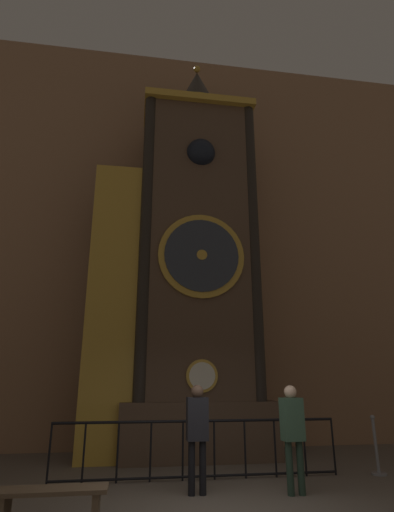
{
  "coord_description": "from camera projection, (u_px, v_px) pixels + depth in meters",
  "views": [
    {
      "loc": [
        -1.14,
        -5.41,
        1.73
      ],
      "look_at": [
        0.36,
        4.42,
        4.78
      ],
      "focal_mm": 28.0,
      "sensor_mm": 36.0,
      "label": 1
    }
  ],
  "objects": [
    {
      "name": "cathedral_back_wall",
      "position": [
        176.0,
        228.0,
        12.0
      ],
      "size": [
        24.0,
        0.32,
        12.15
      ],
      "color": "#936B4C",
      "rests_on": "ground_plane"
    },
    {
      "name": "clock_tower",
      "position": [
        183.0,
        265.0,
        10.24
      ],
      "size": [
        4.42,
        1.82,
        10.84
      ],
      "color": "brown",
      "rests_on": "ground_plane"
    },
    {
      "name": "railing_fence",
      "position": [
        199.0,
        446.0,
        7.22
      ],
      "size": [
        5.22,
        0.05,
        1.0
      ],
      "color": "black",
      "rests_on": "ground_plane"
    },
    {
      "name": "visitor_near",
      "position": [
        197.0,
        427.0,
        6.42
      ],
      "size": [
        0.34,
        0.23,
        1.62
      ],
      "rotation": [
        0.0,
        0.0,
        0.02
      ],
      "color": "black",
      "rests_on": "ground_plane"
    },
    {
      "name": "visitor_far",
      "position": [
        293.0,
        428.0,
        6.42
      ],
      "size": [
        0.36,
        0.25,
        1.62
      ],
      "rotation": [
        0.0,
        0.0,
        0.1
      ],
      "color": "#213427",
      "rests_on": "ground_plane"
    },
    {
      "name": "stanchion_post",
      "position": [
        377.0,
        455.0,
        7.55
      ],
      "size": [
        0.28,
        0.28,
        1.05
      ],
      "color": "gray",
      "rests_on": "ground_plane"
    },
    {
      "name": "visitor_bench",
      "position": [
        51.0,
        499.0,
        4.85
      ],
      "size": [
        1.34,
        0.4,
        0.44
      ],
      "color": "brown",
      "rests_on": "ground_plane"
    }
  ]
}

